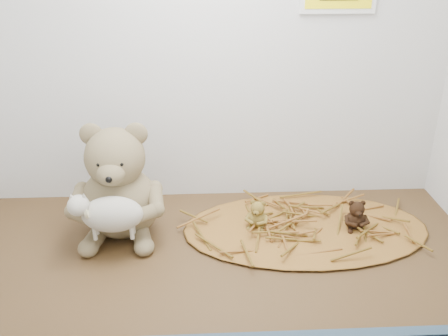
{
  "coord_description": "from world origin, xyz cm",
  "views": [
    {
      "loc": [
        -3.19,
        -92.9,
        65.37
      ],
      "look_at": [
        1.59,
        3.42,
        20.22
      ],
      "focal_mm": 40.0,
      "sensor_mm": 36.0,
      "label": 1
    }
  ],
  "objects_px": {
    "toy_lamb": "(112,214)",
    "mini_teddy_tan": "(258,213)",
    "mini_teddy_brown": "(356,214)",
    "main_teddy": "(118,180)"
  },
  "relations": [
    {
      "from": "toy_lamb",
      "to": "mini_teddy_tan",
      "type": "distance_m",
      "value": 0.35
    },
    {
      "from": "mini_teddy_brown",
      "to": "toy_lamb",
      "type": "bearing_deg",
      "value": -170.69
    },
    {
      "from": "mini_teddy_tan",
      "to": "mini_teddy_brown",
      "type": "xyz_separation_m",
      "value": [
        0.24,
        -0.02,
        0.0
      ]
    },
    {
      "from": "main_teddy",
      "to": "toy_lamb",
      "type": "height_order",
      "value": "main_teddy"
    },
    {
      "from": "main_teddy",
      "to": "toy_lamb",
      "type": "distance_m",
      "value": 0.1
    },
    {
      "from": "mini_teddy_tan",
      "to": "main_teddy",
      "type": "bearing_deg",
      "value": -161.52
    },
    {
      "from": "toy_lamb",
      "to": "mini_teddy_brown",
      "type": "distance_m",
      "value": 0.57
    },
    {
      "from": "toy_lamb",
      "to": "mini_teddy_brown",
      "type": "relative_size",
      "value": 2.33
    },
    {
      "from": "main_teddy",
      "to": "toy_lamb",
      "type": "bearing_deg",
      "value": -89.46
    },
    {
      "from": "mini_teddy_tan",
      "to": "mini_teddy_brown",
      "type": "bearing_deg",
      "value": 14.77
    }
  ]
}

